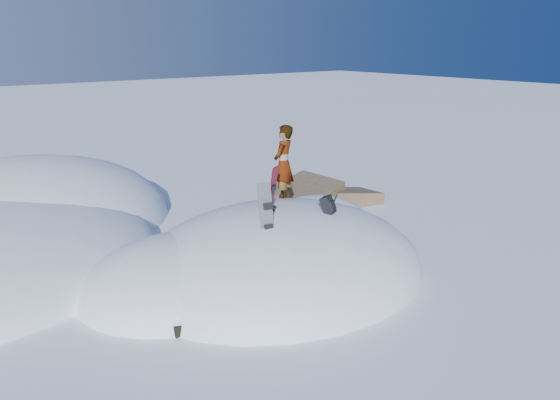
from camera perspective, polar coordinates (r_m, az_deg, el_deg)
ground at (r=12.62m, az=-0.01°, el=-7.48°), size 120.00×120.00×0.00m
snow_mound at (r=12.69m, az=-1.30°, el=-7.33°), size 8.00×6.00×3.00m
rock_outcrop at (r=17.01m, az=3.61°, el=-1.05°), size 4.68×4.41×1.68m
snowboard_red at (r=12.07m, az=-0.93°, el=-0.11°), size 0.40×0.39×1.60m
snowboard_dark at (r=11.14m, az=-1.36°, el=-1.96°), size 0.34×0.36×1.50m
backpack at (r=12.13m, az=5.11°, el=-0.55°), size 0.41×0.46×0.48m
gear_pile at (r=10.51m, az=-9.66°, el=-12.12°), size 0.98×0.74×0.26m
person at (r=13.26m, az=0.37°, el=3.80°), size 0.83×0.73×1.90m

